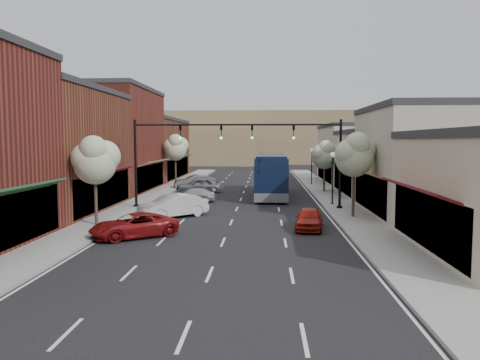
# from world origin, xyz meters

# --- Properties ---
(ground) EXTENTS (160.00, 160.00, 0.00)m
(ground) POSITION_xyz_m (0.00, 0.00, 0.00)
(ground) COLOR black
(ground) RESTS_ON ground
(sidewalk_left) EXTENTS (2.80, 73.00, 0.15)m
(sidewalk_left) POSITION_xyz_m (-8.40, 18.50, 0.07)
(sidewalk_left) COLOR gray
(sidewalk_left) RESTS_ON ground
(sidewalk_right) EXTENTS (2.80, 73.00, 0.15)m
(sidewalk_right) POSITION_xyz_m (8.40, 18.50, 0.07)
(sidewalk_right) COLOR gray
(sidewalk_right) RESTS_ON ground
(curb_left) EXTENTS (0.25, 73.00, 0.17)m
(curb_left) POSITION_xyz_m (-7.00, 18.50, 0.07)
(curb_left) COLOR gray
(curb_left) RESTS_ON ground
(curb_right) EXTENTS (0.25, 73.00, 0.17)m
(curb_right) POSITION_xyz_m (7.00, 18.50, 0.07)
(curb_right) COLOR gray
(curb_right) RESTS_ON ground
(bldg_left_midnear) EXTENTS (10.14, 14.10, 9.40)m
(bldg_left_midnear) POSITION_xyz_m (-14.23, 6.00, 4.66)
(bldg_left_midnear) COLOR brown
(bldg_left_midnear) RESTS_ON ground
(bldg_left_midfar) EXTENTS (10.14, 14.10, 10.90)m
(bldg_left_midfar) POSITION_xyz_m (-14.24, 20.00, 5.40)
(bldg_left_midfar) COLOR maroon
(bldg_left_midfar) RESTS_ON ground
(bldg_left_far) EXTENTS (10.14, 18.10, 8.40)m
(bldg_left_far) POSITION_xyz_m (-14.22, 36.00, 4.16)
(bldg_left_far) COLOR brown
(bldg_left_far) RESTS_ON ground
(bldg_right_midnear) EXTENTS (9.14, 12.10, 7.90)m
(bldg_right_midnear) POSITION_xyz_m (13.72, 6.00, 3.91)
(bldg_right_midnear) COLOR #BFB5A4
(bldg_right_midnear) RESTS_ON ground
(bldg_right_midfar) EXTENTS (9.14, 12.10, 6.40)m
(bldg_right_midfar) POSITION_xyz_m (13.70, 18.00, 3.17)
(bldg_right_midfar) COLOR beige
(bldg_right_midfar) RESTS_ON ground
(bldg_right_far) EXTENTS (9.14, 16.10, 7.40)m
(bldg_right_far) POSITION_xyz_m (13.71, 32.00, 3.66)
(bldg_right_far) COLOR #BFB5A4
(bldg_right_far) RESTS_ON ground
(hill_far) EXTENTS (120.00, 30.00, 12.00)m
(hill_far) POSITION_xyz_m (0.00, 90.00, 6.00)
(hill_far) COLOR #7A6647
(hill_far) RESTS_ON ground
(hill_near) EXTENTS (50.00, 20.00, 8.00)m
(hill_near) POSITION_xyz_m (-25.00, 78.00, 4.00)
(hill_near) COLOR #7A6647
(hill_near) RESTS_ON ground
(signal_mast_right) EXTENTS (8.22, 0.46, 7.00)m
(signal_mast_right) POSITION_xyz_m (5.62, 8.00, 4.62)
(signal_mast_right) COLOR black
(signal_mast_right) RESTS_ON ground
(signal_mast_left) EXTENTS (8.22, 0.46, 7.00)m
(signal_mast_left) POSITION_xyz_m (-5.62, 8.00, 4.62)
(signal_mast_left) COLOR black
(signal_mast_left) RESTS_ON ground
(tree_right_near) EXTENTS (2.85, 2.65, 5.95)m
(tree_right_near) POSITION_xyz_m (8.35, 3.94, 4.45)
(tree_right_near) COLOR #47382B
(tree_right_near) RESTS_ON ground
(tree_right_far) EXTENTS (2.85, 2.65, 5.43)m
(tree_right_far) POSITION_xyz_m (8.35, 19.94, 3.99)
(tree_right_far) COLOR #47382B
(tree_right_far) RESTS_ON ground
(tree_left_near) EXTENTS (2.85, 2.65, 5.69)m
(tree_left_near) POSITION_xyz_m (-8.25, -0.06, 4.22)
(tree_left_near) COLOR #47382B
(tree_left_near) RESTS_ON ground
(tree_left_far) EXTENTS (2.85, 2.65, 6.13)m
(tree_left_far) POSITION_xyz_m (-8.25, 25.94, 4.60)
(tree_left_far) COLOR #47382B
(tree_left_far) RESTS_ON ground
(lamp_post_near) EXTENTS (0.44, 0.44, 4.44)m
(lamp_post_near) POSITION_xyz_m (7.80, 10.50, 3.01)
(lamp_post_near) COLOR black
(lamp_post_near) RESTS_ON ground
(lamp_post_far) EXTENTS (0.44, 0.44, 4.44)m
(lamp_post_far) POSITION_xyz_m (7.80, 28.00, 3.01)
(lamp_post_far) COLOR black
(lamp_post_far) RESTS_ON ground
(coach_bus) EXTENTS (3.07, 13.25, 4.04)m
(coach_bus) POSITION_xyz_m (2.82, 16.92, 2.09)
(coach_bus) COLOR black
(coach_bus) RESTS_ON ground
(red_hatchback) EXTENTS (2.09, 4.11, 1.34)m
(red_hatchback) POSITION_xyz_m (4.90, -0.16, 0.67)
(red_hatchback) COLOR #97170B
(red_hatchback) RESTS_ON ground
(parked_car_a) EXTENTS (5.23, 4.64, 1.35)m
(parked_car_a) POSITION_xyz_m (-5.05, -3.09, 0.67)
(parked_car_a) COLOR maroon
(parked_car_a) RESTS_ON ground
(parked_car_b) EXTENTS (4.83, 4.70, 1.65)m
(parked_car_b) POSITION_xyz_m (-4.20, 3.77, 0.82)
(parked_car_b) COLOR silver
(parked_car_b) RESTS_ON ground
(parked_car_c) EXTENTS (4.40, 2.33, 1.22)m
(parked_car_c) POSITION_xyz_m (-4.20, 11.86, 0.61)
(parked_car_c) COLOR #A7A7AC
(parked_car_c) RESTS_ON ground
(parked_car_d) EXTENTS (4.90, 2.80, 1.57)m
(parked_car_d) POSITION_xyz_m (-4.60, 19.02, 0.79)
(parked_car_d) COLOR slate
(parked_car_d) RESTS_ON ground
(parked_car_e) EXTENTS (4.91, 2.90, 1.53)m
(parked_car_e) POSITION_xyz_m (-5.64, 23.52, 0.76)
(parked_car_e) COLOR gray
(parked_car_e) RESTS_ON ground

